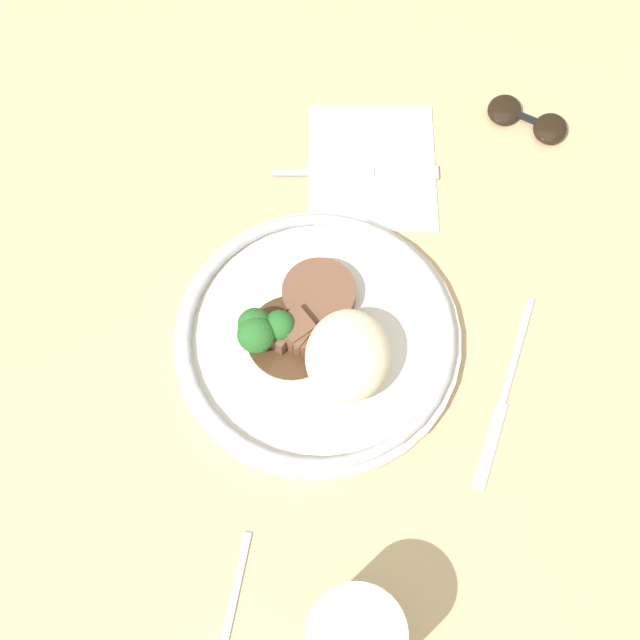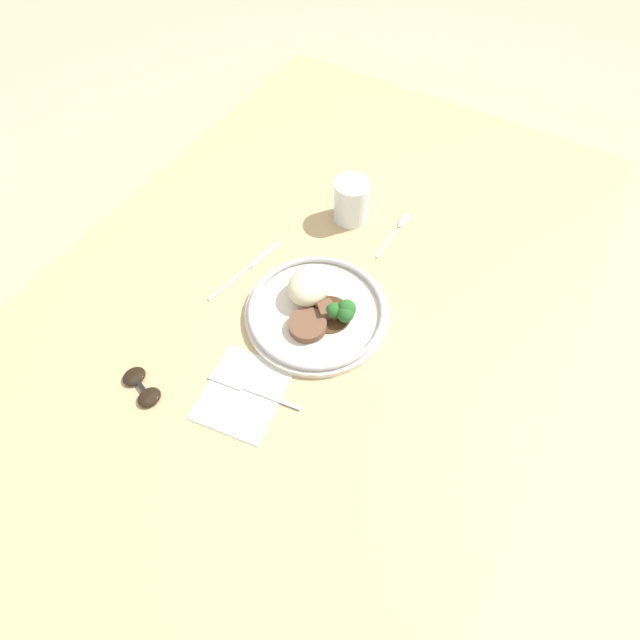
{
  "view_description": "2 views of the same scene",
  "coord_description": "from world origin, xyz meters",
  "px_view_note": "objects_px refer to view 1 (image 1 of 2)",
  "views": [
    {
      "loc": [
        0.3,
        -0.0,
        0.86
      ],
      "look_at": [
        -0.05,
        -0.06,
        0.07
      ],
      "focal_mm": 50.0,
      "sensor_mm": 36.0,
      "label": 1
    },
    {
      "loc": [
        -0.51,
        -0.35,
        0.86
      ],
      "look_at": [
        -0.06,
        -0.08,
        0.09
      ],
      "focal_mm": 28.0,
      "sensor_mm": 36.0,
      "label": 2
    }
  ],
  "objects_px": {
    "knife": "(504,397)",
    "sunglasses": "(527,119)",
    "plate": "(319,338)",
    "fork": "(373,173)",
    "juice_glass": "(355,640)"
  },
  "relations": [
    {
      "from": "knife",
      "to": "sunglasses",
      "type": "bearing_deg",
      "value": -169.86
    },
    {
      "from": "plate",
      "to": "knife",
      "type": "height_order",
      "value": "plate"
    },
    {
      "from": "sunglasses",
      "to": "fork",
      "type": "bearing_deg",
      "value": -40.95
    },
    {
      "from": "juice_glass",
      "to": "knife",
      "type": "height_order",
      "value": "juice_glass"
    },
    {
      "from": "fork",
      "to": "knife",
      "type": "height_order",
      "value": "fork"
    },
    {
      "from": "plate",
      "to": "fork",
      "type": "bearing_deg",
      "value": 173.12
    },
    {
      "from": "plate",
      "to": "juice_glass",
      "type": "distance_m",
      "value": 0.28
    },
    {
      "from": "fork",
      "to": "plate",
      "type": "bearing_deg",
      "value": -106.12
    },
    {
      "from": "sunglasses",
      "to": "juice_glass",
      "type": "bearing_deg",
      "value": 7.44
    },
    {
      "from": "plate",
      "to": "knife",
      "type": "xyz_separation_m",
      "value": [
        0.03,
        0.18,
        -0.02
      ]
    },
    {
      "from": "fork",
      "to": "sunglasses",
      "type": "relative_size",
      "value": 1.79
    },
    {
      "from": "knife",
      "to": "plate",
      "type": "bearing_deg",
      "value": -87.66
    },
    {
      "from": "fork",
      "to": "knife",
      "type": "xyz_separation_m",
      "value": [
        0.23,
        0.16,
        -0.0
      ]
    },
    {
      "from": "plate",
      "to": "sunglasses",
      "type": "xyz_separation_m",
      "value": [
        -0.3,
        0.18,
        -0.01
      ]
    },
    {
      "from": "plate",
      "to": "juice_glass",
      "type": "height_order",
      "value": "juice_glass"
    }
  ]
}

